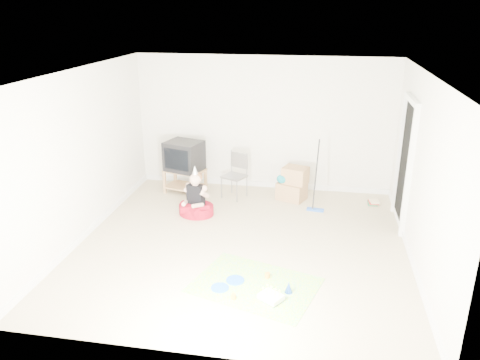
% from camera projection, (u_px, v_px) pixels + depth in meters
% --- Properties ---
extents(ground, '(5.00, 5.00, 0.00)m').
position_uv_depth(ground, '(242.00, 244.00, 7.22)').
color(ground, '#C6B38E').
rests_on(ground, ground).
extents(doorway_recess, '(0.02, 0.90, 2.05)m').
position_uv_depth(doorway_recess, '(405.00, 165.00, 7.57)').
color(doorway_recess, black).
rests_on(doorway_recess, ground).
extents(tv_stand, '(0.83, 0.62, 0.47)m').
position_uv_depth(tv_stand, '(185.00, 179.00, 9.14)').
color(tv_stand, '#A4784A').
rests_on(tv_stand, ground).
extents(crt_tv, '(0.78, 0.71, 0.56)m').
position_uv_depth(crt_tv, '(184.00, 156.00, 8.97)').
color(crt_tv, black).
rests_on(crt_tv, tv_stand).
extents(folding_chair, '(0.51, 0.51, 0.88)m').
position_uv_depth(folding_chair, '(234.00, 176.00, 8.84)').
color(folding_chair, gray).
rests_on(folding_chair, ground).
extents(cardboard_boxes, '(0.63, 0.54, 0.64)m').
position_uv_depth(cardboard_boxes, '(293.00, 184.00, 8.79)').
color(cardboard_boxes, '#AC8053').
rests_on(cardboard_boxes, ground).
extents(floor_mop, '(0.32, 0.41, 1.23)m').
position_uv_depth(floor_mop, '(316.00, 197.00, 8.31)').
color(floor_mop, blue).
rests_on(floor_mop, ground).
extents(book_pile, '(0.19, 0.23, 0.08)m').
position_uv_depth(book_pile, '(373.00, 202.00, 8.66)').
color(book_pile, '#27764A').
rests_on(book_pile, ground).
extents(seated_woman, '(0.77, 0.77, 0.90)m').
position_uv_depth(seated_woman, '(196.00, 204.00, 8.19)').
color(seated_woman, maroon).
rests_on(seated_woman, ground).
extents(party_mat, '(1.83, 1.54, 0.01)m').
position_uv_depth(party_mat, '(255.00, 285.00, 6.15)').
color(party_mat, '#FF3599').
rests_on(party_mat, ground).
extents(birthday_cake, '(0.35, 0.33, 0.14)m').
position_uv_depth(birthday_cake, '(271.00, 297.00, 5.83)').
color(birthday_cake, white).
rests_on(birthday_cake, party_mat).
extents(blue_plate_near, '(0.28, 0.28, 0.01)m').
position_uv_depth(blue_plate_near, '(235.00, 280.00, 6.24)').
color(blue_plate_near, blue).
rests_on(blue_plate_near, party_mat).
extents(blue_plate_far, '(0.29, 0.29, 0.01)m').
position_uv_depth(blue_plate_far, '(220.00, 288.00, 6.07)').
color(blue_plate_far, blue).
rests_on(blue_plate_far, party_mat).
extents(orange_cup_near, '(0.09, 0.09, 0.07)m').
position_uv_depth(orange_cup_near, '(268.00, 275.00, 6.30)').
color(orange_cup_near, orange).
rests_on(orange_cup_near, party_mat).
extents(orange_cup_far, '(0.07, 0.07, 0.07)m').
position_uv_depth(orange_cup_far, '(234.00, 297.00, 5.84)').
color(orange_cup_far, orange).
rests_on(orange_cup_far, party_mat).
extents(blue_party_hat, '(0.14, 0.14, 0.15)m').
position_uv_depth(blue_party_hat, '(289.00, 287.00, 5.96)').
color(blue_party_hat, blue).
rests_on(blue_party_hat, party_mat).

